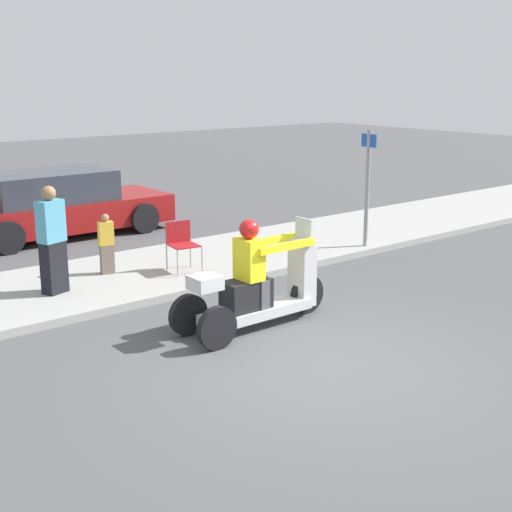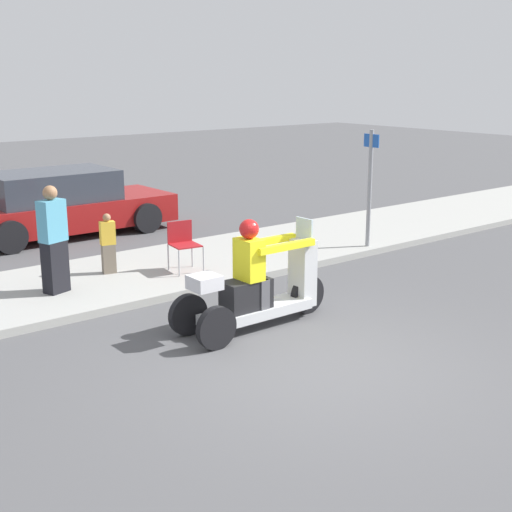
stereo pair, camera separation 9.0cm
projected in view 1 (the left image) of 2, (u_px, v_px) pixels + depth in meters
name	position (u px, v px, depth m)	size (l,w,h in m)	color
ground_plane	(321.00, 367.00, 8.33)	(60.00, 60.00, 0.00)	#4C4C4F
sidewalk_strip	(127.00, 277.00, 11.78)	(28.00, 2.80, 0.12)	#9E9E99
motorcycle_trike	(257.00, 289.00, 9.51)	(2.36, 0.74, 1.50)	black
spectator_far_back	(106.00, 245.00, 11.65)	(0.26, 0.19, 1.00)	#726656
spectator_by_tree	(52.00, 242.00, 10.54)	(0.44, 0.34, 1.62)	black
folding_chair_curbside	(181.00, 241.00, 11.82)	(0.52, 0.52, 0.82)	#A5A8AD
parked_car_lot_left	(57.00, 205.00, 14.86)	(4.54, 1.99, 1.37)	maroon
street_sign	(367.00, 184.00, 13.34)	(0.08, 0.36, 2.20)	gray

